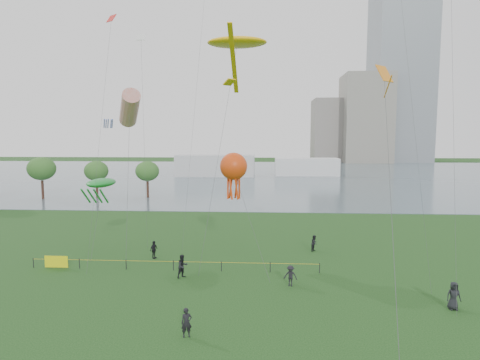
{
  "coord_description": "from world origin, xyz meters",
  "views": [
    {
      "loc": [
        1.65,
        -17.91,
        10.99
      ],
      "look_at": [
        0.0,
        10.0,
        8.0
      ],
      "focal_mm": 30.0,
      "sensor_mm": 36.0,
      "label": 1
    }
  ],
  "objects": [
    {
      "name": "lake",
      "position": [
        0.0,
        100.0,
        0.02
      ],
      "size": [
        400.0,
        120.0,
        0.08
      ],
      "primitive_type": "cube",
      "color": "#4E626B",
      "rests_on": "ground_plane"
    },
    {
      "name": "tower",
      "position": [
        62.0,
        168.0,
        60.0
      ],
      "size": [
        24.0,
        24.0,
        120.0
      ],
      "primitive_type": "cube",
      "color": "slate",
      "rests_on": "ground_plane"
    },
    {
      "name": "building_mid",
      "position": [
        46.0,
        162.0,
        19.0
      ],
      "size": [
        20.0,
        20.0,
        38.0
      ],
      "primitive_type": "cube",
      "color": "gray",
      "rests_on": "ground_plane"
    },
    {
      "name": "building_low",
      "position": [
        32.0,
        168.0,
        14.0
      ],
      "size": [
        16.0,
        18.0,
        28.0
      ],
      "primitive_type": "cube",
      "color": "slate",
      "rests_on": "ground_plane"
    },
    {
      "name": "pavilion_left",
      "position": [
        -12.0,
        95.0,
        3.0
      ],
      "size": [
        22.0,
        8.0,
        6.0
      ],
      "primitive_type": "cube",
      "color": "silver",
      "rests_on": "ground_plane"
    },
    {
      "name": "pavilion_right",
      "position": [
        14.0,
        98.0,
        2.5
      ],
      "size": [
        18.0,
        7.0,
        5.0
      ],
      "primitive_type": "cube",
      "color": "silver",
      "rests_on": "ground_plane"
    },
    {
      "name": "trees",
      "position": [
        -34.91,
        48.6,
        5.46
      ],
      "size": [
        29.44,
        15.54,
        8.38
      ],
      "color": "#341F17",
      "rests_on": "ground_plane"
    },
    {
      "name": "fence",
      "position": [
        -11.88,
        13.95,
        0.55
      ],
      "size": [
        24.07,
        0.07,
        1.05
      ],
      "color": "black",
      "rests_on": "ground_plane"
    },
    {
      "name": "spectator_a",
      "position": [
        -4.65,
        12.28,
        0.92
      ],
      "size": [
        1.13,
        1.13,
        1.85
      ],
      "primitive_type": "imported",
      "rotation": [
        0.0,
        0.0,
        0.77
      ],
      "color": "black",
      "rests_on": "ground_plane"
    },
    {
      "name": "spectator_b",
      "position": [
        3.69,
        10.98,
        0.78
      ],
      "size": [
        1.11,
        0.77,
        1.56
      ],
      "primitive_type": "imported",
      "rotation": [
        0.0,
        0.0,
        -0.2
      ],
      "color": "black",
      "rests_on": "ground_plane"
    },
    {
      "name": "spectator_c",
      "position": [
        -8.28,
        17.11,
        0.81
      ],
      "size": [
        0.75,
        1.03,
        1.62
      ],
      "primitive_type": "imported",
      "rotation": [
        0.0,
        0.0,
        1.15
      ],
      "color": "black",
      "rests_on": "ground_plane"
    },
    {
      "name": "spectator_d",
      "position": [
        13.84,
        7.52,
        0.91
      ],
      "size": [
        0.89,
        0.58,
        1.81
      ],
      "primitive_type": "imported",
      "rotation": [
        0.0,
        0.0,
        0.0
      ],
      "color": "black",
      "rests_on": "ground_plane"
    },
    {
      "name": "spectator_f",
      "position": [
        -2.54,
        2.99,
        0.82
      ],
      "size": [
        0.69,
        0.57,
        1.64
      ],
      "primitive_type": "imported",
      "rotation": [
        0.0,
        0.0,
        0.33
      ],
      "color": "black",
      "rests_on": "ground_plane"
    },
    {
      "name": "spectator_g",
      "position": [
        6.61,
        20.33,
        0.78
      ],
      "size": [
        0.91,
        0.96,
        1.57
      ],
      "primitive_type": "imported",
      "rotation": [
        0.0,
        0.0,
        1.02
      ],
      "color": "black",
      "rests_on": "ground_plane"
    },
    {
      "name": "kite_stingray",
      "position": [
        -0.77,
        18.31,
        19.24
      ],
      "size": [
        5.39,
        10.13,
        19.73
      ],
      "rotation": [
        0.0,
        0.0,
        -0.19
      ],
      "color": "#3F3F42"
    },
    {
      "name": "kite_windsock",
      "position": [
        -12.06,
        22.75,
        13.93
      ],
      "size": [
        4.26,
        9.25,
        15.85
      ],
      "rotation": [
        0.0,
        0.0,
        0.41
      ],
      "color": "#3F3F42"
    },
    {
      "name": "kite_creature",
      "position": [
        -13.23,
        17.8,
        6.79
      ],
      "size": [
        2.26,
        4.53,
        7.22
      ],
      "rotation": [
        0.0,
        0.0,
        0.32
      ],
      "color": "#3F3F42"
    },
    {
      "name": "kite_octopus",
      "position": [
        -0.98,
        17.08,
        8.39
      ],
      "size": [
        4.4,
        6.69,
        9.66
      ],
      "rotation": [
        0.0,
        0.0,
        -0.2
      ],
      "color": "#3F3F42"
    },
    {
      "name": "kite_delta",
      "position": [
        9.76,
        9.94,
        14.41
      ],
      "size": [
        4.12,
        16.53,
        15.97
      ],
      "rotation": [
        0.0,
        0.0,
        -0.3
      ],
      "color": "#3F3F42"
    }
  ]
}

